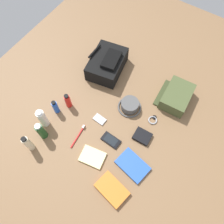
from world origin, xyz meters
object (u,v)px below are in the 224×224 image
Objects in this scene: paperback_novel at (112,189)px; notepad at (93,157)px; bucket_hat at (130,106)px; toothbrush at (79,135)px; shampoo_bottle at (41,131)px; backpack at (107,64)px; toiletry_pouch at (176,96)px; travel_guidebook at (133,165)px; cell_phone at (111,140)px; sunscreen_spray at (68,101)px; wristwatch at (153,120)px; deodorant_spray at (55,107)px; toothpaste_tube at (43,118)px; wallet at (142,136)px; media_player at (100,119)px; lotion_bottle at (28,143)px.

notepad is at bearing 65.04° from paperback_novel.
bucket_hat is 0.40m from toothbrush.
shampoo_bottle is 0.91× the size of toothbrush.
backpack is 2.17× the size of shampoo_bottle.
travel_guidebook is at bearing 178.73° from toiletry_pouch.
toothbrush is (-0.09, 0.20, 0.00)m from cell_phone.
toothbrush reaches higher than travel_guidebook.
bucket_hat is 1.10× the size of notepad.
travel_guidebook is 0.40m from toothbrush.
backpack is 0.41m from sunscreen_spray.
paperback_novel is (-0.31, -0.56, -0.05)m from sunscreen_spray.
bucket_hat is 0.19m from wristwatch.
shampoo_bottle is 0.19m from deodorant_spray.
wristwatch is at bearing -30.02° from cell_phone.
backpack reaches higher than deodorant_spray.
cell_phone is (0.21, -0.39, -0.07)m from shampoo_bottle.
bucket_hat is 1.03× the size of shampoo_bottle.
sunscreen_spray reaches higher than travel_guidebook.
toothpaste_tube is at bearing 177.86° from deodorant_spray.
shampoo_bottle is at bearing 88.79° from notepad.
paperback_novel is 2.93× the size of wristwatch.
notepad is (-0.09, 0.24, -0.00)m from travel_guidebook.
bucket_hat is at bearing -11.41° from notepad.
shampoo_bottle reaches higher than wallet.
bucket_hat is at bearing 4.96° from cell_phone.
shampoo_bottle is at bearing 118.33° from cell_phone.
toiletry_pouch is at bearing -11.14° from wallet.
deodorant_spray is (-0.30, 0.41, 0.03)m from bucket_hat.
cell_phone is (-0.50, 0.21, -0.04)m from toiletry_pouch.
deodorant_spray is at bearing 102.00° from wallet.
wristwatch is (-0.23, 0.05, -0.04)m from toiletry_pouch.
bucket_hat is at bearing -36.97° from shampoo_bottle.
paperback_novel reaches higher than wallet.
sunscreen_spray is at bearing 95.63° from media_player.
wristwatch is (0.49, -0.55, -0.07)m from shampoo_bottle.
media_player is 0.80× the size of wallet.
travel_guidebook is at bearing -83.39° from toothpaste_tube.
wallet reaches higher than notepad.
toiletry_pouch is at bearing -50.88° from deodorant_spray.
cell_phone is at bearing 149.98° from wristwatch.
backpack is at bearing 45.47° from travel_guidebook.
bucket_hat is 0.95× the size of toothbrush.
paperback_novel is (-0.53, -0.20, -0.02)m from bucket_hat.
wristwatch is 0.51m from toothbrush.
paperback_novel is at bearing -114.46° from toothbrush.
toiletry_pouch is 1.22× the size of paperback_novel.
lotion_bottle reaches higher than wallet.
wristwatch is (0.34, 0.04, -0.00)m from travel_guidebook.
wallet is at bearing -75.35° from deodorant_spray.
paperback_novel is 0.23m from notepad.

